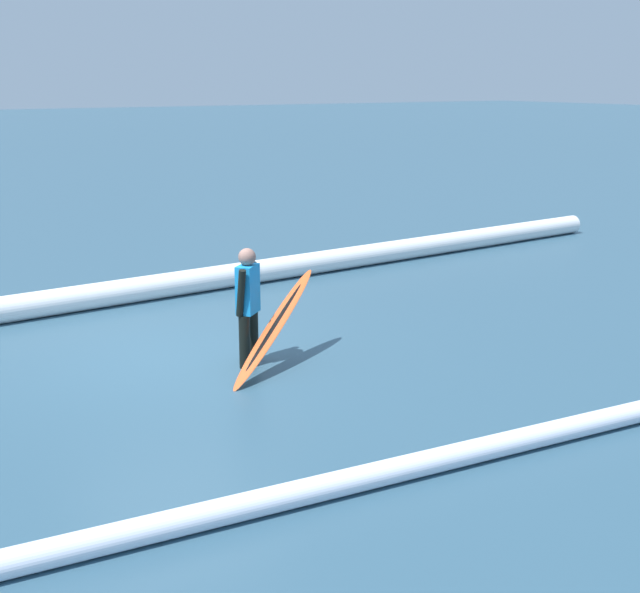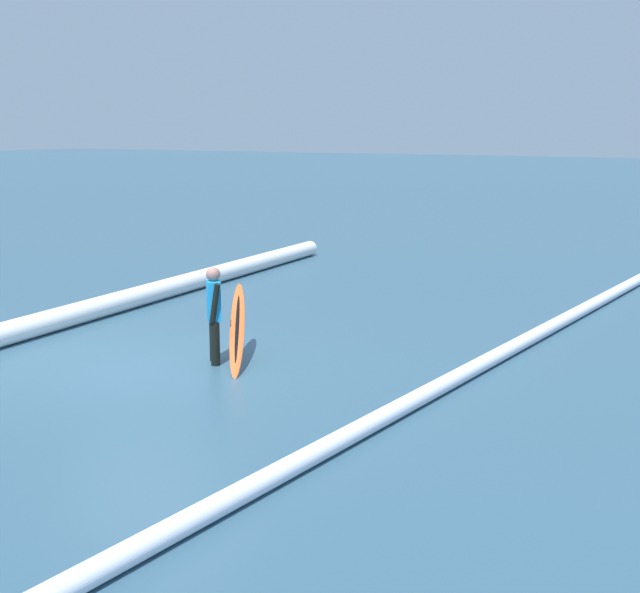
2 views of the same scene
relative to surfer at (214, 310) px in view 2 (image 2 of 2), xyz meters
name	(u,v)px [view 2 (image 2 of 2)]	position (x,y,z in m)	size (l,w,h in m)	color
ground_plane	(142,367)	(0.74, -0.83, -0.84)	(192.20, 192.20, 0.00)	#305469
surfer	(214,310)	(0.00, 0.00, 0.00)	(0.42, 0.45, 1.51)	black
surfboard	(237,328)	(-0.23, 0.27, -0.31)	(1.80, 1.24, 1.10)	#E55926
wave_crest_foreground	(29,327)	(0.26, -3.76, -0.64)	(0.41, 0.41, 22.38)	white
wave_crest_midground	(467,372)	(-1.04, 3.74, -0.73)	(0.23, 0.23, 24.30)	white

